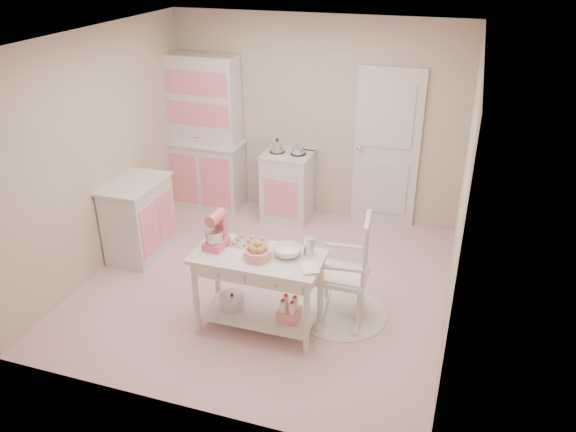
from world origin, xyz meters
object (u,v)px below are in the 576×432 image
(bread_basket, at_px, (258,254))
(stand_mixer, at_px, (215,231))
(rocking_chair, at_px, (343,267))
(work_table, at_px, (259,291))
(hutch, at_px, (204,134))
(base_cabinet, at_px, (139,219))
(stove, at_px, (288,186))

(bread_basket, bearing_deg, stand_mixer, 170.96)
(rocking_chair, xyz_separation_m, stand_mixer, (-1.13, -0.42, 0.42))
(work_table, bearing_deg, hutch, 124.91)
(work_table, bearing_deg, bread_basket, -68.20)
(base_cabinet, bearing_deg, work_table, -25.95)
(hutch, bearing_deg, base_cabinet, -95.96)
(base_cabinet, bearing_deg, stove, 46.93)
(work_table, height_order, stand_mixer, stand_mixer)
(base_cabinet, relative_size, work_table, 0.77)
(base_cabinet, height_order, work_table, base_cabinet)
(stand_mixer, xyz_separation_m, bread_basket, (0.44, -0.07, -0.12))
(work_table, bearing_deg, base_cabinet, 154.05)
(hutch, bearing_deg, rocking_chair, -39.39)
(base_cabinet, relative_size, stand_mixer, 2.71)
(stove, relative_size, base_cabinet, 1.00)
(bread_basket, bearing_deg, stove, 101.52)
(work_table, xyz_separation_m, stand_mixer, (-0.42, 0.02, 0.57))
(hutch, height_order, work_table, hutch)
(stove, relative_size, rocking_chair, 0.84)
(hutch, distance_m, stand_mixer, 2.68)
(hutch, bearing_deg, work_table, -55.09)
(hutch, distance_m, bread_basket, 2.97)
(stove, distance_m, work_table, 2.39)
(rocking_chair, bearing_deg, hutch, 134.65)
(work_table, bearing_deg, stand_mixer, 177.27)
(stove, bearing_deg, bread_basket, -78.48)
(base_cabinet, xyz_separation_m, work_table, (1.82, -0.89, -0.06))
(rocking_chair, height_order, work_table, rocking_chair)
(hutch, relative_size, stand_mixer, 6.12)
(work_table, height_order, bread_basket, bread_basket)
(stove, distance_m, bread_basket, 2.47)
(stove, bearing_deg, base_cabinet, -133.07)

